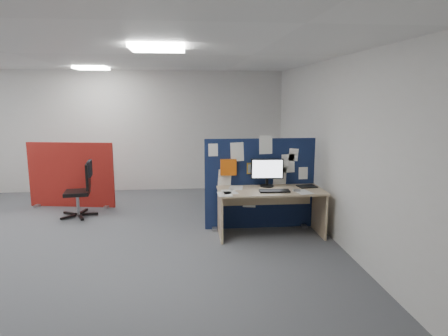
{
  "coord_description": "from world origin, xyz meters",
  "views": [
    {
      "loc": [
        2.29,
        -5.64,
        2.16
      ],
      "look_at": [
        2.9,
        0.66,
        1.0
      ],
      "focal_mm": 32.0,
      "sensor_mm": 36.0,
      "label": 1
    }
  ],
  "objects": [
    {
      "name": "paper_tray",
      "position": [
        4.19,
        0.35,
        0.74
      ],
      "size": [
        0.31,
        0.27,
        0.01
      ],
      "primitive_type": "cube",
      "rotation": [
        0.0,
        0.0,
        0.17
      ],
      "color": "black",
      "rests_on": "main_desk"
    },
    {
      "name": "mouse",
      "position": [
        3.95,
        0.07,
        0.74
      ],
      "size": [
        0.11,
        0.08,
        0.03
      ],
      "primitive_type": "cube",
      "rotation": [
        0.0,
        0.0,
        -0.2
      ],
      "color": "#949398",
      "rests_on": "main_desk"
    },
    {
      "name": "navy_divider",
      "position": [
        3.46,
        0.61,
        0.75
      ],
      "size": [
        1.79,
        0.3,
        1.53
      ],
      "color": "#11183E",
      "rests_on": "floor"
    },
    {
      "name": "floor",
      "position": [
        0.0,
        0.0,
        0.0
      ],
      "size": [
        9.0,
        9.0,
        0.0
      ],
      "primitive_type": "plane",
      "color": "#575A5F",
      "rests_on": "ground"
    },
    {
      "name": "wall_back",
      "position": [
        0.0,
        3.5,
        1.35
      ],
      "size": [
        9.0,
        0.02,
        2.7
      ],
      "primitive_type": "cube",
      "color": "silver",
      "rests_on": "floor"
    },
    {
      "name": "red_divider",
      "position": [
        0.06,
        2.2,
        0.62
      ],
      "size": [
        1.67,
        0.33,
        1.27
      ],
      "rotation": [
        0.0,
        0.0,
        -0.17
      ],
      "color": "maroon",
      "rests_on": "floor"
    },
    {
      "name": "keyboard",
      "position": [
        3.61,
        0.08,
        0.74
      ],
      "size": [
        0.46,
        0.2,
        0.02
      ],
      "primitive_type": "cube",
      "rotation": [
        0.0,
        0.0,
        -0.05
      ],
      "color": "black",
      "rests_on": "main_desk"
    },
    {
      "name": "desk_papers",
      "position": [
        3.22,
        0.14,
        0.73
      ],
      "size": [
        1.42,
        0.71,
        0.0
      ],
      "color": "white",
      "rests_on": "main_desk"
    },
    {
      "name": "wall_right",
      "position": [
        4.5,
        0.0,
        1.35
      ],
      "size": [
        0.02,
        7.0,
        2.7
      ],
      "primitive_type": "cube",
      "color": "silver",
      "rests_on": "floor"
    },
    {
      "name": "main_desk",
      "position": [
        3.58,
        0.25,
        0.55
      ],
      "size": [
        1.62,
        0.72,
        0.73
      ],
      "color": "tan",
      "rests_on": "floor"
    },
    {
      "name": "ceiling_lights",
      "position": [
        0.33,
        0.67,
        2.67
      ],
      "size": [
        4.1,
        4.1,
        0.04
      ],
      "color": "white",
      "rests_on": "ceiling"
    },
    {
      "name": "office_chair",
      "position": [
        0.45,
        1.51,
        0.56
      ],
      "size": [
        0.65,
        0.66,
        0.99
      ],
      "rotation": [
        0.0,
        0.0,
        0.12
      ],
      "color": "black",
      "rests_on": "floor"
    },
    {
      "name": "ceiling",
      "position": [
        0.0,
        0.0,
        2.7
      ],
      "size": [
        9.0,
        7.0,
        0.02
      ],
      "primitive_type": "cube",
      "color": "white",
      "rests_on": "wall_back"
    },
    {
      "name": "monitor_main",
      "position": [
        3.56,
        0.43,
        0.98
      ],
      "size": [
        0.51,
        0.21,
        0.45
      ],
      "rotation": [
        0.0,
        0.0,
        -0.07
      ],
      "color": "black",
      "rests_on": "main_desk"
    }
  ]
}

